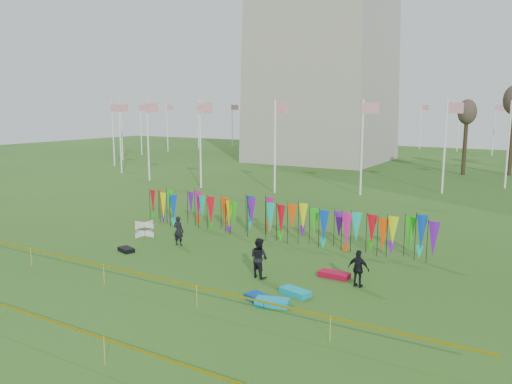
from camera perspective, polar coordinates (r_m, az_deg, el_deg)
The scene contains 14 objects.
ground at distance 22.75m, azimuth -8.39°, elevation -9.35°, with size 160.00×160.00×0.00m, color #284F16.
flagpole_ring at distance 70.37m, azimuth 7.58°, elevation 6.86°, with size 57.40×56.16×8.00m.
banner_row at distance 28.32m, azimuth 1.69°, elevation -2.78°, with size 18.64×0.64×2.15m.
caution_tape_near at distance 20.80m, azimuth -13.55°, elevation -9.10°, with size 26.00×0.02×0.90m.
caution_tape_far at distance 17.97m, azimuth -24.30°, elevation -12.76°, with size 26.00×0.02×0.90m.
box_kite at distance 29.63m, azimuth -12.64°, elevation -4.15°, with size 0.74×0.74×0.82m.
person_left at distance 27.25m, azimuth -8.85°, elevation -4.40°, with size 0.58×0.43×1.60m, color black.
person_mid at distance 21.96m, azimuth 0.34°, elevation -7.52°, with size 0.86×0.53×1.77m, color black.
person_right at distance 21.25m, azimuth 11.64°, elevation -8.58°, with size 0.93×0.53×1.58m, color black.
kite_bag_turquoise at distance 19.23m, azimuth 1.86°, elevation -12.48°, with size 1.26×0.63×0.25m, color #0DA4CA.
kite_bag_blue at distance 19.57m, azimuth 0.42°, elevation -12.08°, with size 1.16×0.61×0.24m, color #093F9A.
kite_bag_red at distance 22.42m, azimuth 8.92°, elevation -9.32°, with size 1.33×0.61×0.24m, color #AE0B2C.
kite_bag_black at distance 26.78m, azimuth -14.61°, elevation -6.39°, with size 0.91×0.53×0.21m, color black.
kite_bag_teal at distance 20.27m, azimuth 4.49°, elevation -11.33°, with size 1.23×0.59×0.24m, color #0DA8BE.
Camera 1 is at (13.69, -16.61, 7.38)m, focal length 35.00 mm.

